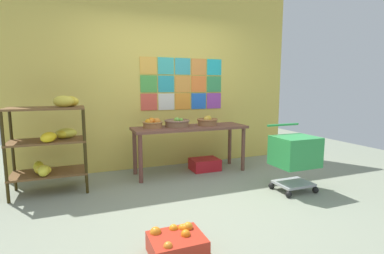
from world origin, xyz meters
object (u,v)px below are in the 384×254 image
at_px(banana_shelf_unit, 52,140).
at_px(shopping_cart, 295,154).
at_px(fruit_basket_right, 153,123).
at_px(fruit_basket_back_right, 177,123).
at_px(display_table, 190,132).
at_px(produce_crate_under_table, 205,164).
at_px(fruit_basket_back_left, 207,121).
at_px(orange_crate_foreground, 177,243).

height_order(banana_shelf_unit, shopping_cart, banana_shelf_unit).
xyz_separation_m(fruit_basket_right, fruit_basket_back_right, (0.38, -0.01, -0.01)).
bearing_deg(fruit_basket_right, display_table, -6.21).
bearing_deg(produce_crate_under_table, fruit_basket_back_right, 177.60).
bearing_deg(shopping_cart, banana_shelf_unit, 153.27).
height_order(display_table, fruit_basket_back_left, fruit_basket_back_left).
bearing_deg(shopping_cart, display_table, 121.15).
bearing_deg(display_table, orange_crate_foreground, -113.99).
xyz_separation_m(fruit_basket_right, produce_crate_under_table, (0.84, -0.03, -0.70)).
xyz_separation_m(fruit_basket_back_left, produce_crate_under_table, (-0.03, 0.02, -0.71)).
bearing_deg(display_table, fruit_basket_right, 173.79).
xyz_separation_m(produce_crate_under_table, shopping_cart, (0.67, -1.28, 0.40)).
bearing_deg(fruit_basket_back_left, banana_shelf_unit, -175.73).
xyz_separation_m(banana_shelf_unit, produce_crate_under_table, (2.18, 0.19, -0.58)).
bearing_deg(fruit_basket_back_right, banana_shelf_unit, -173.19).
distance_m(fruit_basket_back_right, shopping_cart, 1.75).
distance_m(fruit_basket_right, orange_crate_foreground, 2.24).
xyz_separation_m(fruit_basket_back_left, shopping_cart, (0.64, -1.26, -0.31)).
xyz_separation_m(fruit_basket_back_left, orange_crate_foreground, (-1.20, -2.05, -0.71)).
height_order(banana_shelf_unit, orange_crate_foreground, banana_shelf_unit).
height_order(fruit_basket_right, produce_crate_under_table, fruit_basket_right).
height_order(banana_shelf_unit, fruit_basket_back_left, banana_shelf_unit).
bearing_deg(fruit_basket_back_left, fruit_basket_right, 176.53).
height_order(orange_crate_foreground, shopping_cart, shopping_cart).
bearing_deg(produce_crate_under_table, banana_shelf_unit, -175.12).
bearing_deg(fruit_basket_right, shopping_cart, -40.99).
relative_size(orange_crate_foreground, shopping_cart, 0.51).
bearing_deg(produce_crate_under_table, fruit_basket_back_left, -33.17).
bearing_deg(fruit_basket_back_right, orange_crate_foreground, -108.85).
xyz_separation_m(display_table, produce_crate_under_table, (0.27, 0.03, -0.54)).
relative_size(fruit_basket_back_right, orange_crate_foreground, 0.90).
bearing_deg(orange_crate_foreground, fruit_basket_back_left, 59.52).
bearing_deg(fruit_basket_back_right, fruit_basket_right, 178.14).
xyz_separation_m(fruit_basket_back_left, fruit_basket_back_right, (-0.49, 0.04, -0.01)).
xyz_separation_m(banana_shelf_unit, orange_crate_foreground, (1.01, -1.88, -0.58)).
height_order(banana_shelf_unit, display_table, banana_shelf_unit).
relative_size(fruit_basket_back_left, fruit_basket_right, 1.07).
relative_size(fruit_basket_right, shopping_cart, 0.36).
bearing_deg(fruit_basket_back_right, fruit_basket_back_left, -4.70).
xyz_separation_m(fruit_basket_right, shopping_cart, (1.51, -1.31, -0.30)).
xyz_separation_m(fruit_basket_back_right, shopping_cart, (1.13, -1.30, -0.30)).
bearing_deg(orange_crate_foreground, fruit_basket_back_right, 71.15).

